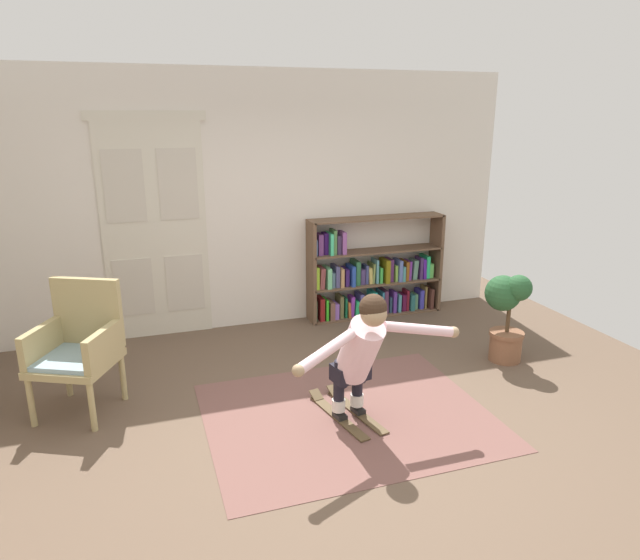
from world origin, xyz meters
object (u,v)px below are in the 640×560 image
potted_plant (506,308)px  bookshelf (371,277)px  wicker_chair (79,345)px  person_skier (361,348)px  skis_pair (346,412)px

potted_plant → bookshelf: bearing=114.7°
bookshelf → wicker_chair: 3.50m
potted_plant → person_skier: bearing=-158.4°
wicker_chair → skis_pair: bearing=-21.3°
wicker_chair → skis_pair: size_ratio=1.26×
potted_plant → person_skier: size_ratio=0.62×
skis_pair → person_skier: person_skier is taller
wicker_chair → person_skier: size_ratio=0.75×
bookshelf → potted_plant: size_ratio=1.86×
potted_plant → skis_pair: (-1.91, -0.54, -0.53)m
bookshelf → potted_plant: bookshelf is taller
potted_plant → skis_pair: bearing=-164.3°
wicker_chair → skis_pair: wicker_chair is taller
potted_plant → wicker_chair: bearing=176.1°
skis_pair → potted_plant: bearing=15.7°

